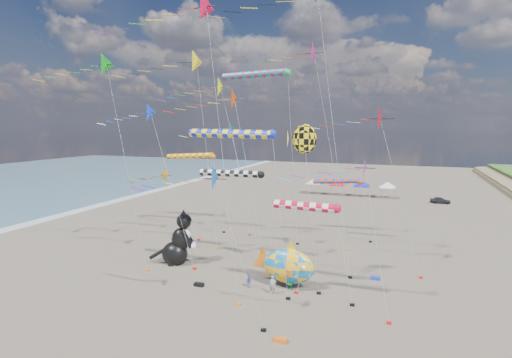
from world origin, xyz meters
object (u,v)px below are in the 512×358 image
object	(u,v)px
cat_inflatable	(177,237)
parked_car	(440,200)
child_blue	(249,281)
child_green	(291,284)
person_adult	(273,285)
fish_inflatable	(288,266)

from	to	relation	value
cat_inflatable	parked_car	world-z (taller)	cat_inflatable
child_blue	child_green	bearing A→B (deg)	-52.11
person_adult	child_blue	xyz separation A→B (m)	(-2.49, 0.63, -0.25)
parked_car	child_green	bearing A→B (deg)	162.32
fish_inflatable	person_adult	bearing A→B (deg)	-114.55
person_adult	child_blue	size ratio (longest dim) A/B	1.43
fish_inflatable	parked_car	distance (m)	50.37
person_adult	child_green	size ratio (longest dim) A/B	1.32
cat_inflatable	child_green	world-z (taller)	cat_inflatable
parked_car	person_adult	bearing A→B (deg)	161.46
fish_inflatable	parked_car	xyz separation A→B (m)	(16.04, 47.72, -1.43)
person_adult	cat_inflatable	bearing A→B (deg)	140.52
child_green	child_blue	world-z (taller)	child_green
fish_inflatable	parked_car	world-z (taller)	fish_inflatable
cat_inflatable	parked_car	xyz separation A→B (m)	(28.72, 45.83, -2.29)
parked_car	cat_inflatable	bearing A→B (deg)	148.20
person_adult	child_blue	bearing A→B (deg)	143.85
child_green	child_blue	size ratio (longest dim) A/B	1.08
parked_car	fish_inflatable	bearing A→B (deg)	161.69
fish_inflatable	person_adult	world-z (taller)	fish_inflatable
person_adult	parked_car	size ratio (longest dim) A/B	0.47
child_blue	parked_car	size ratio (longest dim) A/B	0.33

